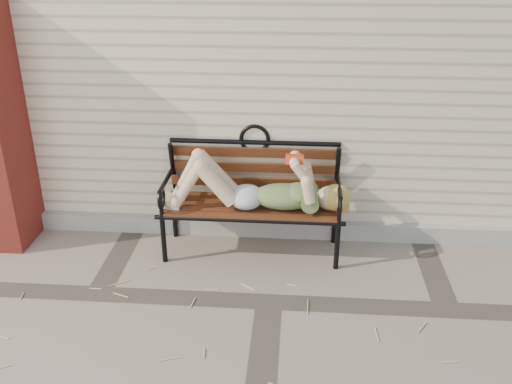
{
  "coord_description": "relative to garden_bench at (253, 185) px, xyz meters",
  "views": [
    {
      "loc": [
        0.17,
        -3.35,
        2.42
      ],
      "look_at": [
        -0.14,
        0.57,
        0.6
      ],
      "focal_mm": 40.0,
      "sensor_mm": 36.0,
      "label": 1
    }
  ],
  "objects": [
    {
      "name": "straw_scatter",
      "position": [
        -0.24,
        -1.39,
        -0.55
      ],
      "size": [
        2.96,
        1.73,
        0.01
      ],
      "color": "tan",
      "rests_on": "ground"
    },
    {
      "name": "foundation_strip",
      "position": [
        0.18,
        0.18,
        -0.48
      ],
      "size": [
        8.0,
        0.1,
        0.15
      ],
      "primitive_type": "cube",
      "color": "gray",
      "rests_on": "ground"
    },
    {
      "name": "house_wall",
      "position": [
        0.18,
        2.21,
        0.94
      ],
      "size": [
        8.0,
        4.0,
        3.0
      ],
      "primitive_type": "cube",
      "color": "beige",
      "rests_on": "ground"
    },
    {
      "name": "garden_bench",
      "position": [
        0.0,
        0.0,
        0.0
      ],
      "size": [
        1.54,
        0.61,
        1.0
      ],
      "color": "black",
      "rests_on": "ground"
    },
    {
      "name": "reading_woman",
      "position": [
        0.01,
        -0.12,
        0.03
      ],
      "size": [
        1.45,
        0.33,
        0.46
      ],
      "color": "#0A424C",
      "rests_on": "ground"
    },
    {
      "name": "ground",
      "position": [
        0.18,
        -0.79,
        -0.56
      ],
      "size": [
        80.0,
        80.0,
        0.0
      ],
      "primitive_type": "plane",
      "color": "#77695B",
      "rests_on": "ground"
    }
  ]
}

